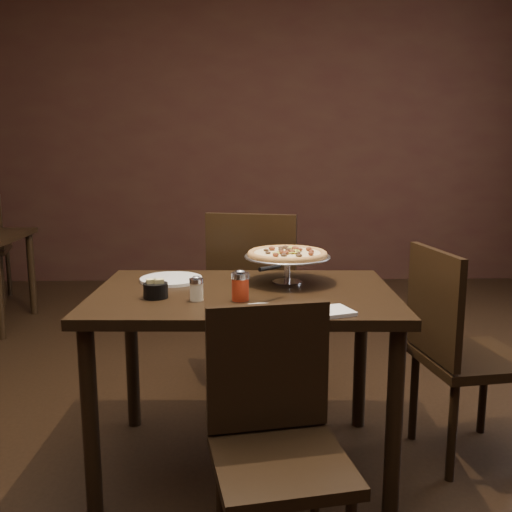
{
  "coord_description": "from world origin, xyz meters",
  "views": [
    {
      "loc": [
        0.02,
        -2.25,
        1.32
      ],
      "look_at": [
        0.08,
        0.04,
        0.89
      ],
      "focal_mm": 40.0,
      "sensor_mm": 36.0,
      "label": 1
    }
  ],
  "objects": [
    {
      "name": "chair_near",
      "position": [
        0.12,
        -0.65,
        0.46
      ],
      "size": [
        0.46,
        0.46,
        0.85
      ],
      "rotation": [
        0.0,
        0.0,
        0.18
      ],
      "color": "black",
      "rests_on": "ground"
    },
    {
      "name": "dining_table",
      "position": [
        0.03,
        -0.01,
        0.66
      ],
      "size": [
        1.24,
        0.84,
        0.76
      ],
      "rotation": [
        0.0,
        0.0,
        -0.03
      ],
      "color": "black",
      "rests_on": "ground"
    },
    {
      "name": "napkin_stack",
      "position": [
        0.33,
        -0.34,
        0.77
      ],
      "size": [
        0.16,
        0.16,
        0.01
      ],
      "primitive_type": "cube",
      "rotation": [
        0.0,
        0.0,
        0.34
      ],
      "color": "silver",
      "rests_on": "dining_table"
    },
    {
      "name": "serving_spatula",
      "position": [
        0.12,
        -0.14,
        0.88
      ],
      "size": [
        0.14,
        0.14,
        0.02
      ],
      "rotation": [
        0.0,
        0.0,
        -0.78
      ],
      "color": "#AFAEB5",
      "rests_on": "pizza_stand"
    },
    {
      "name": "plate_near",
      "position": [
        0.09,
        -0.33,
        0.76
      ],
      "size": [
        0.21,
        0.21,
        0.01
      ],
      "primitive_type": "cylinder",
      "color": "white",
      "rests_on": "dining_table"
    },
    {
      "name": "room",
      "position": [
        0.06,
        0.03,
        1.4
      ],
      "size": [
        6.04,
        7.04,
        2.84
      ],
      "color": "black",
      "rests_on": "ground"
    },
    {
      "name": "pepper_flake_shaker",
      "position": [
        0.01,
        -0.15,
        0.82
      ],
      "size": [
        0.07,
        0.07,
        0.12
      ],
      "color": "maroon",
      "rests_on": "dining_table"
    },
    {
      "name": "parmesan_shaker",
      "position": [
        -0.16,
        -0.15,
        0.8
      ],
      "size": [
        0.05,
        0.05,
        0.1
      ],
      "color": "#F4E9BE",
      "rests_on": "dining_table"
    },
    {
      "name": "chair_side",
      "position": [
        0.93,
        0.03,
        0.5
      ],
      "size": [
        0.49,
        0.49,
        0.92
      ],
      "rotation": [
        0.0,
        0.0,
        1.72
      ],
      "color": "black",
      "rests_on": "ground"
    },
    {
      "name": "plate_left",
      "position": [
        -0.29,
        0.19,
        0.77
      ],
      "size": [
        0.27,
        0.27,
        0.01
      ],
      "primitive_type": "cylinder",
      "color": "white",
      "rests_on": "dining_table"
    },
    {
      "name": "pizza_stand",
      "position": [
        0.21,
        0.13,
        0.88
      ],
      "size": [
        0.37,
        0.37,
        0.15
      ],
      "color": "#AFAEB5",
      "rests_on": "dining_table"
    },
    {
      "name": "packet_caddy",
      "position": [
        -0.32,
        -0.11,
        0.79
      ],
      "size": [
        0.1,
        0.1,
        0.07
      ],
      "rotation": [
        0.0,
        0.0,
        0.33
      ],
      "color": "black",
      "rests_on": "dining_table"
    },
    {
      "name": "chair_far",
      "position": [
        0.09,
        0.74,
        0.55
      ],
      "size": [
        0.57,
        0.57,
        1.01
      ],
      "rotation": [
        0.0,
        0.0,
        2.91
      ],
      "color": "black",
      "rests_on": "ground"
    }
  ]
}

